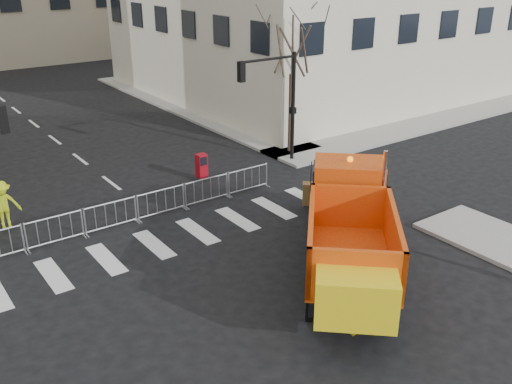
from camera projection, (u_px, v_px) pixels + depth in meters
ground at (271, 305)px, 16.87m from camera, size 120.00×120.00×0.00m
sidewalk_back at (145, 207)px, 23.19m from camera, size 64.00×5.00×0.15m
traffic_light_right at (293, 108)px, 27.51m from camera, size 0.18×0.18×5.40m
crowd_barriers at (137, 208)px, 21.93m from camera, size 12.60×0.60×1.10m
street_tree at (292, 81)px, 28.23m from camera, size 3.00×3.00×7.50m
plow_truck at (350, 229)px, 17.68m from camera, size 8.61×9.10×3.85m
cop_a at (366, 198)px, 21.97m from camera, size 0.80×0.70×1.84m
cop_b at (357, 204)px, 21.58m from camera, size 1.02×0.97×1.66m
cop_c at (321, 188)px, 22.91m from camera, size 1.06×1.04×1.78m
worker at (3, 205)px, 20.93m from camera, size 1.24×0.75×1.86m
newspaper_box at (202, 166)px, 25.91m from camera, size 0.47×0.42×1.10m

